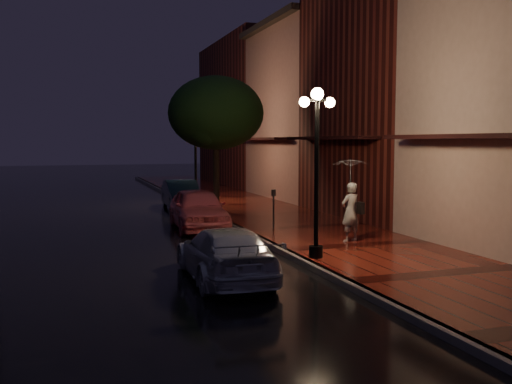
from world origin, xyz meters
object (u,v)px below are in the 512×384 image
object	(u,v)px
street_tree	(216,115)
navy_car	(182,195)
streetlamp_near	(317,162)
parking_meter	(274,205)
streetlamp_far	(196,152)
pink_car	(198,209)
silver_car	(225,254)
woman_with_umbrella	(351,187)

from	to	relation	value
street_tree	navy_car	world-z (taller)	street_tree
streetlamp_near	parking_meter	distance (m)	5.18
streetlamp_far	pink_car	size ratio (longest dim) A/B	1.00
silver_car	woman_with_umbrella	size ratio (longest dim) A/B	1.68
pink_car	navy_car	world-z (taller)	pink_car
streetlamp_far	woman_with_umbrella	distance (m)	12.36
woman_with_umbrella	streetlamp_near	bearing A→B (deg)	28.96
pink_car	woman_with_umbrella	world-z (taller)	woman_with_umbrella
navy_car	woman_with_umbrella	xyz separation A→B (m)	(2.90, -10.95, 1.12)
streetlamp_near	pink_car	distance (m)	6.96
streetlamp_far	navy_car	xyz separation A→B (m)	(-0.95, -1.23, -1.93)
woman_with_umbrella	streetlamp_far	bearing A→B (deg)	-95.00
pink_car	silver_car	world-z (taller)	pink_car
navy_car	parking_meter	world-z (taller)	parking_meter
streetlamp_near	navy_car	bearing A→B (deg)	94.25
silver_car	woman_with_umbrella	xyz separation A→B (m)	(4.63, 2.81, 1.18)
streetlamp_far	parking_meter	size ratio (longest dim) A/B	3.21
streetlamp_near	silver_car	bearing A→B (deg)	-159.79
street_tree	silver_car	bearing A→B (deg)	-103.80
street_tree	woman_with_umbrella	world-z (taller)	street_tree
pink_car	parking_meter	distance (m)	2.79
streetlamp_near	woman_with_umbrella	bearing A→B (deg)	43.06
navy_car	parking_meter	size ratio (longest dim) A/B	3.01
pink_car	silver_car	xyz separation A→B (m)	(-1.10, -7.51, -0.13)
woman_with_umbrella	parking_meter	world-z (taller)	woman_with_umbrella
parking_meter	navy_car	bearing A→B (deg)	81.70
silver_car	woman_with_umbrella	bearing A→B (deg)	-147.07
streetlamp_near	pink_car	size ratio (longest dim) A/B	1.00
silver_car	woman_with_umbrella	world-z (taller)	woman_with_umbrella
woman_with_umbrella	navy_car	bearing A→B (deg)	-89.26
streetlamp_near	woman_with_umbrella	distance (m)	2.79
street_tree	navy_car	size ratio (longest dim) A/B	1.44
street_tree	pink_car	xyz separation A→B (m)	(-1.84, -4.47, -3.51)
parking_meter	streetlamp_near	bearing A→B (deg)	-117.35
streetlamp_far	street_tree	size ratio (longest dim) A/B	0.74
navy_car	silver_car	distance (m)	13.87
pink_car	streetlamp_near	bearing A→B (deg)	-73.08
streetlamp_near	silver_car	world-z (taller)	streetlamp_near
woman_with_umbrella	parking_meter	bearing A→B (deg)	-80.95
pink_car	silver_car	bearing A→B (deg)	-95.06
parking_meter	street_tree	bearing A→B (deg)	73.92
streetlamp_far	pink_car	world-z (taller)	streetlamp_far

